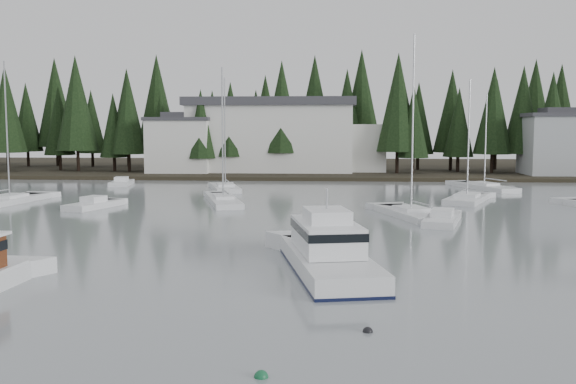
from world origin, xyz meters
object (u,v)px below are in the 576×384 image
sailboat_8 (10,202)px  runabout_3 (122,184)px  sailboat_1 (484,188)px  sailboat_10 (223,202)px  runabout_1 (442,221)px  harbor_inn (285,136)px  sailboat_5 (467,201)px  runabout_4 (94,206)px  sailboat_2 (411,215)px  house_west (181,144)px  house_east_a (561,143)px  cabin_cruiser_center (328,257)px  sailboat_0 (225,190)px

sailboat_8 → runabout_3: (4.33, 18.91, 0.06)m
sailboat_1 → sailboat_10: sailboat_10 is taller
sailboat_8 → runabout_1: sailboat_8 is taller
harbor_inn → runabout_1: 51.56m
sailboat_5 → runabout_4: sailboat_5 is taller
runabout_4 → sailboat_5: bearing=-61.5°
sailboat_2 → runabout_3: 41.08m
house_west → house_east_a: (54.00, -1.00, 0.25)m
runabout_3 → sailboat_10: bearing=-146.5°
cabin_cruiser_center → sailboat_0: bearing=4.5°
sailboat_2 → sailboat_8: sailboat_2 is taller
house_west → sailboat_5: 47.29m
house_west → sailboat_0: (10.26, -22.17, -4.58)m
sailboat_2 → runabout_1: 3.76m
harbor_inn → runabout_1: size_ratio=4.19×
sailboat_5 → runabout_4: size_ratio=1.88×
house_west → sailboat_1: size_ratio=0.85×
sailboat_1 → runabout_1: size_ratio=1.60×
house_west → harbor_inn: bearing=12.5°
house_east_a → runabout_4: 64.83m
sailboat_5 → harbor_inn: bearing=52.3°
sailboat_8 → runabout_4: 9.83m
house_east_a → sailboat_10: size_ratio=0.81×
cabin_cruiser_center → sailboat_8: size_ratio=0.82×
harbor_inn → sailboat_0: bearing=-100.6°
house_east_a → sailboat_2: size_ratio=0.72×
house_west → sailboat_2: bearing=-56.2°
runabout_1 → runabout_4: same height
sailboat_0 → cabin_cruiser_center: bearing=-179.6°
cabin_cruiser_center → runabout_4: bearing=29.3°
sailboat_8 → runabout_3: sailboat_8 is taller
sailboat_5 → sailboat_8: (-42.73, -3.76, 0.01)m
sailboat_0 → house_west: bearing=8.9°
sailboat_0 → sailboat_2: (18.10, -20.18, 0.00)m
sailboat_2 → sailboat_8: bearing=61.5°
sailboat_10 → runabout_1: 21.46m
house_east_a → sailboat_10: 53.70m
sailboat_0 → runabout_1: (19.97, -23.44, 0.05)m
harbor_inn → sailboat_1: 33.28m
house_west → runabout_3: 17.40m
sailboat_0 → harbor_inn: bearing=-26.5°
harbor_inn → sailboat_1: bearing=-41.7°
house_west → house_east_a: 54.01m
sailboat_1 → sailboat_5: sailboat_5 is taller
runabout_1 → runabout_3: bearing=64.8°
sailboat_2 → sailboat_5: sailboat_2 is taller
sailboat_1 → runabout_1: bearing=141.4°
sailboat_1 → sailboat_8: (-47.38, -16.89, 0.02)m
house_west → cabin_cruiser_center: house_west is taller
sailboat_1 → house_west: bearing=45.3°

